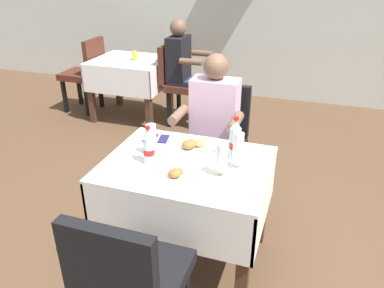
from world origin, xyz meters
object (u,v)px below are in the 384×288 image
cola_bottle_primary (235,140)px  background_chair_right (179,80)px  background_dining_table (131,75)px  beer_glass_right (238,150)px  chair_far_diner_seat (219,139)px  chair_near_camera_side (130,280)px  background_chair_left (86,71)px  napkin_cutlery_set (156,138)px  beer_glass_left (151,140)px  background_patron (183,67)px  beer_glass_middle (221,160)px  plate_far_diner (191,145)px  seated_diner_far (212,126)px  main_dining_table (187,188)px  background_table_tumbler (135,56)px  cola_bottle_secondary (149,147)px  plate_near_camera (176,174)px

cola_bottle_primary → background_chair_right: (-1.14, 2.07, -0.32)m
cola_bottle_primary → background_dining_table: size_ratio=0.31×
beer_glass_right → chair_far_diner_seat: bearing=112.3°
chair_near_camera_side → background_chair_left: bearing=126.0°
beer_glass_right → background_dining_table: bearing=130.0°
napkin_cutlery_set → chair_near_camera_side: bearing=-73.1°
chair_far_diner_seat → beer_glass_left: size_ratio=4.68×
background_dining_table → background_patron: bearing=-0.0°
beer_glass_left → beer_glass_middle: bearing=-12.8°
plate_far_diner → beer_glass_left: beer_glass_left is taller
seated_diner_far → beer_glass_right: (0.33, -0.64, 0.16)m
main_dining_table → background_chair_left: size_ratio=1.04×
seated_diner_far → napkin_cutlery_set: bearing=-123.7°
beer_glass_middle → background_dining_table: beer_glass_middle is taller
background_patron → background_table_tumbler: background_patron is taller
cola_bottle_secondary → background_chair_left: size_ratio=0.25×
background_patron → beer_glass_middle: bearing=-65.2°
plate_far_diner → background_chair_left: background_chair_left is taller
plate_far_diner → background_table_tumbler: size_ratio=2.07×
background_table_tumbler → beer_glass_left: bearing=-61.0°
cola_bottle_secondary → chair_near_camera_side: bearing=-73.1°
chair_far_diner_seat → background_patron: background_patron is taller
plate_near_camera → beer_glass_left: 0.33m
beer_glass_middle → beer_glass_right: bearing=59.4°
cola_bottle_secondary → plate_far_diner: bearing=55.9°
chair_near_camera_side → cola_bottle_secondary: size_ratio=3.96×
chair_near_camera_side → background_patron: bearing=105.4°
plate_far_diner → background_chair_left: bearing=136.6°
chair_far_diner_seat → beer_glass_middle: (0.24, -0.86, 0.30)m
background_chair_right → seated_diner_far: bearing=-61.2°
chair_near_camera_side → background_chair_right: size_ratio=1.00×
seated_diner_far → cola_bottle_secondary: (-0.19, -0.75, 0.15)m
plate_near_camera → cola_bottle_primary: bearing=51.8°
seated_diner_far → background_chair_right: size_ratio=1.30×
beer_glass_right → cola_bottle_secondary: bearing=-167.7°
plate_near_camera → plate_far_diner: 0.37m
plate_far_diner → background_patron: background_patron is taller
main_dining_table → beer_glass_left: beer_glass_left is taller
seated_diner_far → background_patron: (-0.80, 1.55, 0.00)m
plate_near_camera → background_table_tumbler: (-1.45, 2.39, 0.04)m
background_dining_table → background_chair_left: bearing=-180.0°
main_dining_table → plate_far_diner: (-0.04, 0.19, 0.21)m
chair_near_camera_side → background_table_tumbler: (-1.45, 3.00, 0.25)m
chair_far_diner_seat → cola_bottle_secondary: 0.94m
beer_glass_right → napkin_cutlery_set: (-0.62, 0.21, -0.11)m
cola_bottle_primary → background_table_tumbler: cola_bottle_primary is taller
plate_far_diner → beer_glass_left: size_ratio=1.10×
background_dining_table → background_table_tumbler: (0.08, -0.01, 0.25)m
plate_near_camera → background_patron: 2.55m
seated_diner_far → cola_bottle_secondary: seated_diner_far is taller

